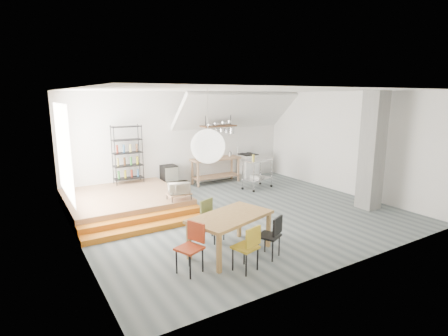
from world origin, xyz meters
TOP-DOWN VIEW (x-y plane):
  - floor at (0.00, 0.00)m, footprint 8.00×8.00m
  - wall_back at (0.00, 3.50)m, footprint 8.00×0.04m
  - wall_left at (-4.00, 0.00)m, footprint 0.04×7.00m
  - wall_right at (4.00, 0.00)m, footprint 0.04×7.00m
  - ceiling at (0.00, 0.00)m, footprint 8.00×7.00m
  - slope_ceiling at (1.80, 2.90)m, footprint 4.40×1.44m
  - window_pane at (-3.98, 1.50)m, footprint 0.02×2.50m
  - platform at (-2.50, 2.00)m, footprint 3.00×3.00m
  - step_lower at (-2.50, 0.05)m, footprint 3.00×0.35m
  - step_upper at (-2.50, 0.40)m, footprint 3.00×0.35m
  - concrete_column at (3.30, -1.50)m, footprint 0.50×0.50m
  - kitchen_counter at (1.10, 3.15)m, footprint 1.80×0.60m
  - stove at (2.50, 3.16)m, footprint 0.60×0.60m
  - pot_rack at (1.13, 2.92)m, footprint 1.20×0.50m
  - wire_shelving at (-2.00, 3.20)m, footprint 0.88×0.38m
  - microwave_shelf at (-1.40, 0.75)m, footprint 0.60×0.40m
  - paper_lantern at (-2.08, -2.07)m, footprint 0.60×0.60m
  - dining_table at (-1.50, -1.91)m, footprint 1.84×1.35m
  - chair_mustard at (-1.64, -2.72)m, footprint 0.48×0.48m
  - chair_black at (-0.94, -2.51)m, footprint 0.51×0.51m
  - chair_olive at (-1.52, -1.14)m, footprint 0.53×0.53m
  - chair_red at (-2.47, -2.18)m, footprint 0.52×0.52m
  - rolling_cart at (1.91, 1.77)m, footprint 1.11×0.78m
  - mini_fridge at (-0.66, 3.20)m, footprint 0.48×0.48m
  - microwave at (-1.40, 0.75)m, footprint 0.61×0.48m
  - bowl at (1.05, 3.10)m, footprint 0.27×0.27m

SIDE VIEW (x-z plane):
  - floor at x=0.00m, z-range 0.00..0.00m
  - step_lower at x=-2.50m, z-range 0.00..0.13m
  - step_upper at x=-2.50m, z-range 0.00..0.27m
  - platform at x=-2.50m, z-range 0.00..0.40m
  - mini_fridge at x=-0.66m, z-range 0.00..0.81m
  - stove at x=2.50m, z-range -0.11..1.07m
  - chair_black at x=-0.94m, z-range 0.08..0.92m
  - chair_mustard at x=-1.64m, z-range 0.08..0.94m
  - chair_red at x=-2.47m, z-range 0.09..0.97m
  - chair_olive at x=-1.52m, z-range 0.09..0.97m
  - microwave_shelf at x=-1.40m, z-range 0.46..0.63m
  - kitchen_counter at x=1.10m, z-range 0.17..1.08m
  - rolling_cart at x=1.91m, z-range 0.15..1.15m
  - dining_table at x=-1.50m, z-range 0.31..1.09m
  - microwave at x=-1.40m, z-range 0.56..0.86m
  - bowl at x=1.05m, z-range 0.91..0.97m
  - wire_shelving at x=-2.00m, z-range 0.43..2.23m
  - wall_back at x=0.00m, z-range 0.00..3.20m
  - wall_left at x=-4.00m, z-range 0.00..3.20m
  - wall_right at x=4.00m, z-range 0.00..3.20m
  - concrete_column at x=3.30m, z-range 0.00..3.20m
  - window_pane at x=-3.98m, z-range 0.70..2.90m
  - pot_rack at x=1.13m, z-range 1.26..2.69m
  - paper_lantern at x=-2.08m, z-range 1.90..2.50m
  - slope_ceiling at x=1.80m, z-range 1.89..3.21m
  - ceiling at x=0.00m, z-range 3.19..3.21m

